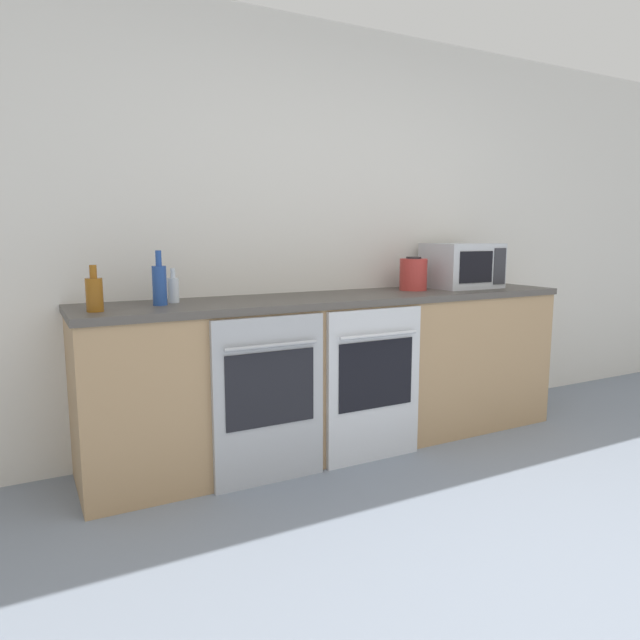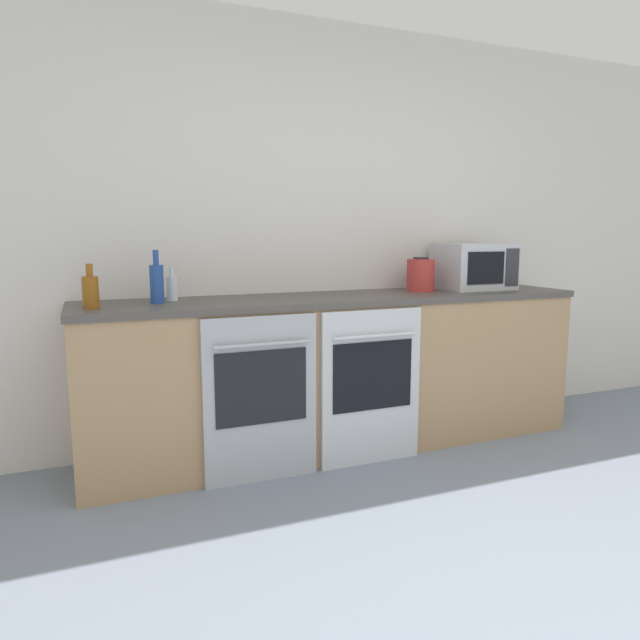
% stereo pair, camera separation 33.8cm
% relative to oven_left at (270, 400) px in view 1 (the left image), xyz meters
% --- Properties ---
extents(wall_back, '(10.00, 0.06, 2.60)m').
position_rel_oven_left_xyz_m(wall_back, '(0.60, 0.64, 0.85)').
color(wall_back, silver).
rests_on(wall_back, ground_plane).
extents(counter_back, '(3.05, 0.62, 0.94)m').
position_rel_oven_left_xyz_m(counter_back, '(0.60, 0.31, 0.02)').
color(counter_back, tan).
rests_on(counter_back, ground_plane).
extents(oven_left, '(0.61, 0.06, 0.89)m').
position_rel_oven_left_xyz_m(oven_left, '(0.00, 0.00, 0.00)').
color(oven_left, '#A8AAAF').
rests_on(oven_left, ground_plane).
extents(oven_right, '(0.61, 0.06, 0.89)m').
position_rel_oven_left_xyz_m(oven_right, '(0.65, 0.00, 0.00)').
color(oven_right, silver).
rests_on(oven_right, ground_plane).
extents(microwave, '(0.46, 0.37, 0.30)m').
position_rel_oven_left_xyz_m(microwave, '(1.59, 0.36, 0.64)').
color(microwave, '#B7BABF').
rests_on(microwave, counter_back).
extents(bottle_amber, '(0.08, 0.08, 0.22)m').
position_rel_oven_left_xyz_m(bottle_amber, '(-0.79, 0.22, 0.57)').
color(bottle_amber, '#8C5114').
rests_on(bottle_amber, counter_back).
extents(bottle_blue, '(0.07, 0.07, 0.28)m').
position_rel_oven_left_xyz_m(bottle_blue, '(-0.47, 0.33, 0.60)').
color(bottle_blue, '#234793').
rests_on(bottle_blue, counter_back).
extents(bottle_clear, '(0.06, 0.06, 0.18)m').
position_rel_oven_left_xyz_m(bottle_clear, '(-0.38, 0.41, 0.56)').
color(bottle_clear, silver).
rests_on(bottle_clear, counter_back).
extents(kettle, '(0.18, 0.18, 0.22)m').
position_rel_oven_left_xyz_m(kettle, '(1.19, 0.37, 0.59)').
color(kettle, '#B2332D').
rests_on(kettle, counter_back).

